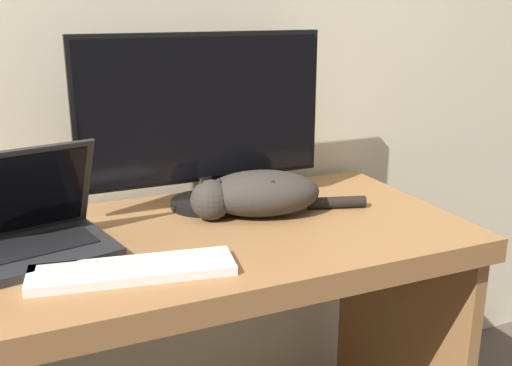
% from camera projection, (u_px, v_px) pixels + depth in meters
% --- Properties ---
extents(wall_back, '(6.40, 0.06, 2.60)m').
position_uv_depth(wall_back, '(115.00, 9.00, 1.61)').
color(wall_back, beige).
rests_on(wall_back, ground_plane).
extents(desk, '(1.50, 0.66, 0.78)m').
position_uv_depth(desk, '(165.00, 301.00, 1.47)').
color(desk, olive).
rests_on(desk, ground_plane).
extents(monitor, '(0.67, 0.19, 0.47)m').
position_uv_depth(monitor, '(203.00, 118.00, 1.58)').
color(monitor, black).
rests_on(monitor, desk).
extents(laptop, '(0.38, 0.31, 0.24)m').
position_uv_depth(laptop, '(27.00, 234.00, 1.32)').
color(laptop, '#232326').
rests_on(laptop, desk).
extents(external_keyboard, '(0.43, 0.18, 0.02)m').
position_uv_depth(external_keyboard, '(133.00, 270.00, 1.23)').
color(external_keyboard, white).
rests_on(external_keyboard, desk).
extents(cat, '(0.48, 0.25, 0.12)m').
position_uv_depth(cat, '(256.00, 193.00, 1.56)').
color(cat, '#332D28').
rests_on(cat, desk).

